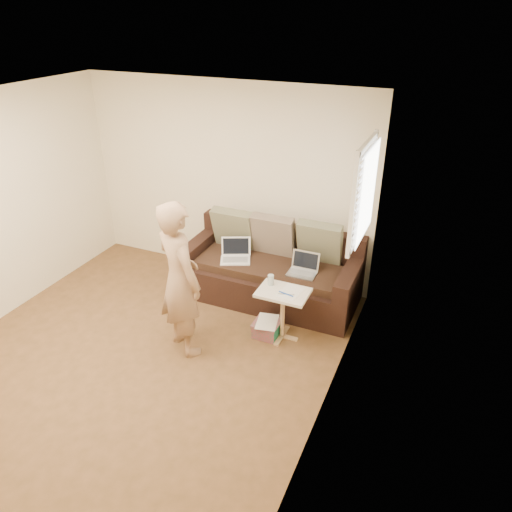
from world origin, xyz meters
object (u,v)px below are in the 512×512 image
Objects in this scene: sofa at (270,269)px; laptop_silver at (302,274)px; side_table at (282,315)px; laptop_white at (235,261)px; drinking_glass at (271,280)px; person at (180,279)px; striped_box at (267,328)px.

sofa is 0.49m from laptop_silver.
laptop_white is at bearing 146.17° from side_table.
sofa is 3.59× the size of side_table.
laptop_white is (-0.42, -0.15, 0.10)m from sofa.
side_table is at bearing -23.52° from drinking_glass.
person is at bearing -138.24° from drinking_glass.
laptop_silver is 2.81× the size of drinking_glass.
sofa is 6.52× the size of laptop_silver.
laptop_white is at bearing -63.61° from person.
striped_box is at bearing -114.03° from person.
laptop_silver is 0.87m from laptop_white.
sofa is 5.96× the size of laptop_white.
laptop_silver is (0.46, -0.14, 0.10)m from sofa.
side_table is (-0.02, -0.58, -0.21)m from laptop_silver.
person is (-0.07, -1.16, 0.35)m from laptop_white.
laptop_white is 3.07× the size of drinking_glass.
drinking_glass is at bearing -108.33° from person.
person is 1.02m from drinking_glass.
person reaches higher than side_table.
person is at bearing -129.44° from laptop_silver.
person is 2.84× the size of side_table.
drinking_glass is (-0.20, -0.51, 0.15)m from laptop_silver.
laptop_white is 1.25× the size of striped_box.
sofa reaches higher than laptop_silver.
laptop_silver is 0.56m from drinking_glass.
person is at bearing -110.45° from sofa.
laptop_silver is 0.78m from striped_box.
striped_box is (0.76, 0.55, -0.78)m from person.
side_table is at bearing -58.84° from sofa.
drinking_glass is 0.41× the size of striped_box.
side_table is 2.07× the size of striped_box.
side_table is 0.28m from striped_box.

